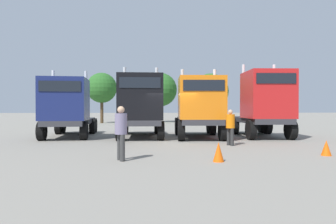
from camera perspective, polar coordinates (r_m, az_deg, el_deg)
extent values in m
plane|color=gray|center=(15.82, 0.51, -5.54)|extent=(200.00, 200.00, 0.00)
cube|color=#333338|center=(19.30, -18.11, -1.72)|extent=(2.65, 6.40, 0.30)
cube|color=navy|center=(17.43, -19.23, 2.33)|extent=(2.57, 2.64, 2.32)
cube|color=black|center=(16.23, -20.10, 4.70)|extent=(2.10, 0.19, 0.55)
cylinder|color=silver|center=(18.66, -15.53, 3.15)|extent=(0.19, 0.19, 2.92)
cylinder|color=silver|center=(19.00, -21.23, 3.09)|extent=(0.19, 0.19, 2.92)
cylinder|color=#333338|center=(20.65, -17.44, -0.98)|extent=(1.18, 1.18, 0.12)
cylinder|color=black|center=(16.76, -15.86, -3.47)|extent=(0.42, 1.04, 1.01)
cylinder|color=black|center=(17.20, -23.16, -3.40)|extent=(0.42, 1.04, 1.01)
cylinder|color=black|center=(20.68, -14.35, -2.68)|extent=(0.42, 1.04, 1.01)
cylinder|color=black|center=(21.04, -20.32, -2.65)|extent=(0.42, 1.04, 1.01)
cylinder|color=black|center=(21.77, -14.03, -2.51)|extent=(0.42, 1.04, 1.01)
cylinder|color=black|center=(22.11, -19.71, -2.48)|extent=(0.42, 1.04, 1.01)
cube|color=#333338|center=(18.26, -5.25, -1.73)|extent=(2.27, 6.22, 0.30)
cube|color=black|center=(16.38, -5.35, 2.83)|extent=(2.43, 2.45, 2.46)
cube|color=black|center=(15.19, -5.42, 5.67)|extent=(2.10, 0.07, 0.55)
cylinder|color=silver|center=(17.76, -2.21, 3.64)|extent=(0.18, 0.18, 3.06)
cylinder|color=silver|center=(17.79, -8.35, 3.62)|extent=(0.18, 0.18, 3.06)
cylinder|color=#333338|center=(19.62, -5.20, -0.95)|extent=(1.11, 1.11, 0.12)
cylinder|color=black|center=(15.92, -1.40, -3.61)|extent=(0.36, 1.05, 1.05)
cylinder|color=black|center=(15.95, -9.33, -3.61)|extent=(0.36, 1.05, 1.05)
cylinder|color=black|center=(19.80, -2.01, -2.76)|extent=(0.36, 1.05, 1.05)
cylinder|color=black|center=(19.82, -8.38, -2.77)|extent=(0.36, 1.05, 1.05)
cylinder|color=black|center=(20.89, -2.14, -2.58)|extent=(0.36, 1.05, 1.05)
cylinder|color=black|center=(20.92, -8.18, -2.58)|extent=(0.36, 1.05, 1.05)
cube|color=#333338|center=(17.87, 5.71, -1.63)|extent=(2.51, 5.84, 0.30)
cube|color=orange|center=(16.16, 6.39, 2.67)|extent=(2.52, 2.41, 2.26)
cube|color=black|center=(15.04, 6.93, 5.13)|extent=(2.10, 0.16, 0.55)
cylinder|color=silver|center=(17.58, 8.95, 3.48)|extent=(0.19, 0.19, 2.86)
cylinder|color=silver|center=(17.37, 2.75, 3.52)|extent=(0.19, 0.19, 2.86)
cylinder|color=#333338|center=(19.12, 5.29, -0.85)|extent=(1.16, 1.16, 0.12)
cylinder|color=black|center=(15.93, 10.51, -3.53)|extent=(0.41, 1.11, 1.09)
cylinder|color=black|center=(15.65, 2.57, -3.59)|extent=(0.41, 1.11, 1.09)
cylinder|color=black|center=(19.29, 8.54, -2.79)|extent=(0.41, 1.11, 1.09)
cylinder|color=black|center=(19.07, 1.99, -2.83)|extent=(0.41, 1.11, 1.09)
cylinder|color=black|center=(20.38, 8.05, -2.61)|extent=(0.41, 1.11, 1.09)
cylinder|color=black|center=(20.16, 1.85, -2.63)|extent=(0.41, 1.11, 1.09)
cube|color=#333338|center=(19.22, 16.86, -1.44)|extent=(2.44, 5.94, 0.30)
cube|color=red|center=(17.67, 18.55, 3.16)|extent=(2.50, 2.67, 2.65)
cube|color=black|center=(16.51, 20.13, 6.11)|extent=(2.10, 0.12, 0.55)
cylinder|color=silver|center=(19.37, 19.74, 3.82)|extent=(0.19, 0.19, 3.25)
cylinder|color=silver|center=(18.76, 14.31, 3.94)|extent=(0.19, 0.19, 3.25)
cylinder|color=#333338|center=(20.44, 15.73, -0.72)|extent=(1.14, 1.14, 0.12)
cylinder|color=black|center=(17.56, 22.57, -3.15)|extent=(0.39, 1.13, 1.11)
cylinder|color=black|center=(16.79, 15.69, -3.30)|extent=(0.39, 1.13, 1.11)
cylinder|color=black|center=(20.85, 18.58, -2.53)|extent=(0.39, 1.13, 1.11)
cylinder|color=black|center=(20.21, 12.70, -2.62)|extent=(0.39, 1.13, 1.11)
cylinder|color=black|center=(21.89, 17.59, -2.38)|extent=(0.39, 1.13, 1.11)
cylinder|color=black|center=(21.27, 11.98, -2.45)|extent=(0.39, 1.13, 1.11)
cylinder|color=#2C2C2C|center=(13.93, 12.25, -4.73)|extent=(0.20, 0.20, 0.81)
cylinder|color=#2C2C2C|center=(14.15, 11.59, -4.65)|extent=(0.20, 0.20, 0.81)
cylinder|color=orange|center=(13.99, 11.93, -1.74)|extent=(0.51, 0.51, 0.64)
sphere|color=tan|center=(13.98, 11.93, 0.02)|extent=(0.22, 0.22, 0.22)
cylinder|color=#363636|center=(9.77, -8.76, -6.86)|extent=(0.21, 0.21, 0.87)
cylinder|color=#363636|center=(10.03, -9.31, -6.66)|extent=(0.21, 0.21, 0.87)
cylinder|color=slate|center=(9.83, -9.05, -2.26)|extent=(0.53, 0.53, 0.69)
sphere|color=tan|center=(9.82, -9.05, 0.43)|extent=(0.24, 0.24, 0.24)
cone|color=#F2590C|center=(12.26, 28.18, -6.12)|extent=(0.36, 0.36, 0.56)
cone|color=#F2590C|center=(9.75, 9.70, -7.58)|extent=(0.36, 0.36, 0.63)
cylinder|color=#4C3823|center=(35.52, -12.62, 0.10)|extent=(0.36, 0.36, 2.72)
sphere|color=#286023|center=(35.60, -12.63, 4.57)|extent=(3.53, 3.53, 3.53)
cylinder|color=#4C3823|center=(36.87, -1.51, -0.12)|extent=(0.36, 0.36, 2.38)
sphere|color=#286023|center=(36.94, -1.51, 4.33)|extent=(4.18, 4.18, 4.18)
cylinder|color=#4C3823|center=(34.19, 8.18, -0.49)|extent=(0.36, 0.36, 2.04)
sphere|color=#286023|center=(34.24, 8.19, 3.96)|extent=(4.10, 4.10, 4.10)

